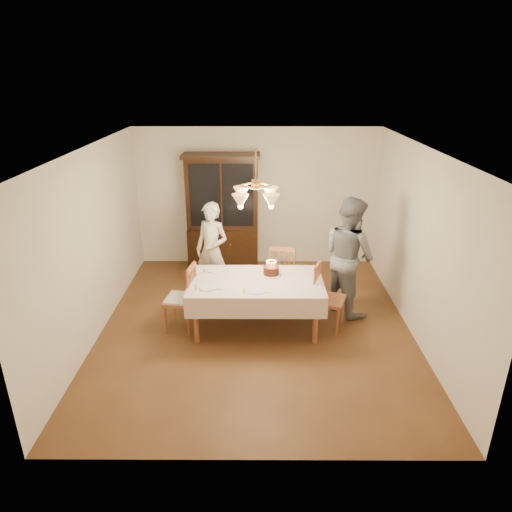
{
  "coord_description": "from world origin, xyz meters",
  "views": [
    {
      "loc": [
        0.02,
        -5.86,
        3.52
      ],
      "look_at": [
        0.0,
        0.2,
        1.05
      ],
      "focal_mm": 32.0,
      "sensor_mm": 36.0,
      "label": 1
    }
  ],
  "objects_px": {
    "china_hutch": "(223,215)",
    "birthday_cake": "(271,271)",
    "dining_table": "(256,285)",
    "elderly_woman": "(212,250)",
    "chair_far_side": "(283,275)"
  },
  "relations": [
    {
      "from": "elderly_woman",
      "to": "birthday_cake",
      "type": "xyz_separation_m",
      "value": [
        0.94,
        -0.87,
        0.03
      ]
    },
    {
      "from": "dining_table",
      "to": "elderly_woman",
      "type": "relative_size",
      "value": 1.19
    },
    {
      "from": "china_hutch",
      "to": "birthday_cake",
      "type": "xyz_separation_m",
      "value": [
        0.85,
        -2.07,
        -0.22
      ]
    },
    {
      "from": "dining_table",
      "to": "birthday_cake",
      "type": "distance_m",
      "value": 0.32
    },
    {
      "from": "chair_far_side",
      "to": "china_hutch",
      "type": "bearing_deg",
      "value": 127.27
    },
    {
      "from": "birthday_cake",
      "to": "dining_table",
      "type": "bearing_deg",
      "value": -139.91
    },
    {
      "from": "elderly_woman",
      "to": "birthday_cake",
      "type": "distance_m",
      "value": 1.28
    },
    {
      "from": "chair_far_side",
      "to": "elderly_woman",
      "type": "xyz_separation_m",
      "value": [
        -1.16,
        0.2,
        0.35
      ]
    },
    {
      "from": "china_hutch",
      "to": "elderly_woman",
      "type": "distance_m",
      "value": 1.23
    },
    {
      "from": "china_hutch",
      "to": "dining_table",
      "type": "bearing_deg",
      "value": -74.47
    },
    {
      "from": "chair_far_side",
      "to": "elderly_woman",
      "type": "distance_m",
      "value": 1.23
    },
    {
      "from": "dining_table",
      "to": "elderly_woman",
      "type": "height_order",
      "value": "elderly_woman"
    },
    {
      "from": "elderly_woman",
      "to": "china_hutch",
      "type": "bearing_deg",
      "value": 113.94
    },
    {
      "from": "dining_table",
      "to": "china_hutch",
      "type": "height_order",
      "value": "china_hutch"
    },
    {
      "from": "dining_table",
      "to": "china_hutch",
      "type": "xyz_separation_m",
      "value": [
        -0.63,
        2.25,
        0.36
      ]
    }
  ]
}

